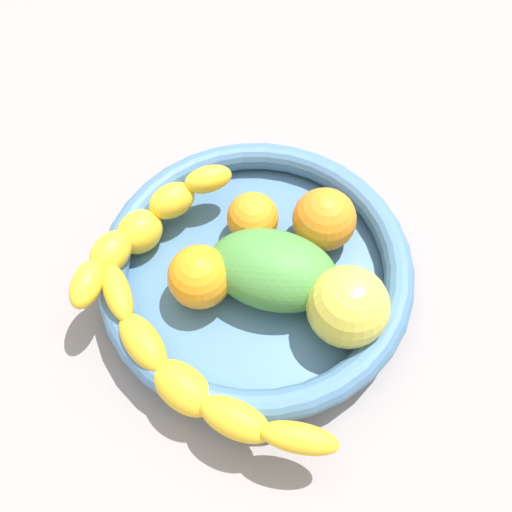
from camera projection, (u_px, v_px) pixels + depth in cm
name	position (u px, v px, depth cm)	size (l,w,h in cm)	color
kitchen_counter	(256.00, 286.00, 55.46)	(120.00, 120.00, 3.00)	gray
fruit_bowl	(256.00, 268.00, 51.99)	(31.46, 31.46, 4.90)	teal
banana_draped_left	(144.00, 228.00, 51.34)	(19.90, 11.62, 5.82)	yellow
banana_draped_right	(189.00, 377.00, 44.11)	(13.23, 25.66, 4.74)	yellow
orange_front	(200.00, 277.00, 48.60)	(6.20, 6.20, 6.20)	orange
orange_mid_left	(253.00, 218.00, 52.60)	(5.38, 5.38, 5.38)	orange
orange_mid_right	(324.00, 220.00, 51.80)	(6.53, 6.53, 6.53)	orange
mango_green	(273.00, 270.00, 48.99)	(12.67, 8.29, 6.24)	#478B3E
apple_yellow	(348.00, 307.00, 46.24)	(7.61, 7.61, 7.61)	#D5CE4A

